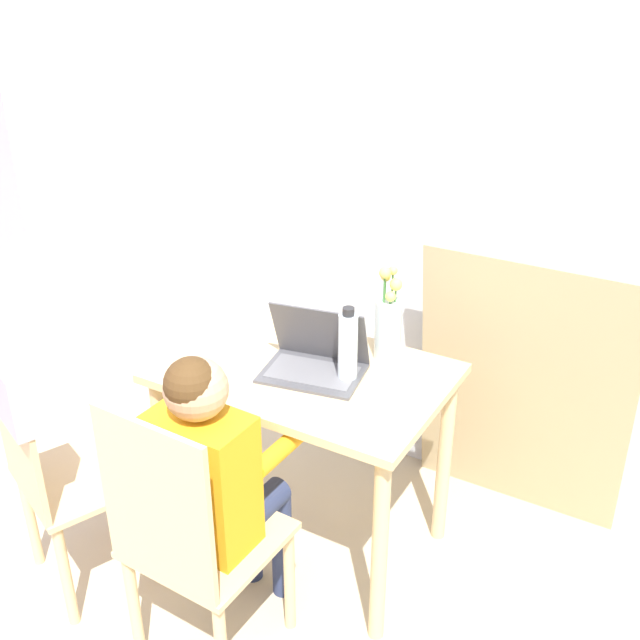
{
  "coord_description": "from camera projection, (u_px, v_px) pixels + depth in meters",
  "views": [
    {
      "loc": [
        1.07,
        -0.31,
        1.99
      ],
      "look_at": [
        -0.01,
        1.57,
        0.92
      ],
      "focal_mm": 42.0,
      "sensor_mm": 36.0,
      "label": 1
    }
  ],
  "objects": [
    {
      "name": "flower_vase",
      "position": [
        388.0,
        324.0,
        2.51
      ],
      "size": [
        0.09,
        0.09,
        0.34
      ],
      "color": "silver",
      "rests_on": "dining_table"
    },
    {
      "name": "chair_occupied",
      "position": [
        191.0,
        541.0,
        2.14
      ],
      "size": [
        0.41,
        0.41,
        0.94
      ],
      "rotation": [
        0.0,
        0.0,
        3.11
      ],
      "color": "#D6B784",
      "rests_on": "ground_plane"
    },
    {
      "name": "person_seated",
      "position": [
        215.0,
        469.0,
        2.16
      ],
      "size": [
        0.31,
        0.43,
        1.04
      ],
      "rotation": [
        0.0,
        0.0,
        3.11
      ],
      "color": "orange",
      "rests_on": "ground_plane"
    },
    {
      "name": "cardboard_panel",
      "position": [
        522.0,
        392.0,
        2.75
      ],
      "size": [
        0.78,
        0.16,
        1.07
      ],
      "color": "tan",
      "rests_on": "ground_plane"
    },
    {
      "name": "laptop",
      "position": [
        316.0,
        357.0,
        2.47
      ],
      "size": [
        0.36,
        0.29,
        0.23
      ],
      "rotation": [
        0.0,
        0.0,
        0.18
      ],
      "color": "#4C4C51",
      "rests_on": "dining_table"
    },
    {
      "name": "wall_back",
      "position": [
        412.0,
        173.0,
        2.78
      ],
      "size": [
        6.4,
        0.05,
        2.5
      ],
      "color": "silver",
      "rests_on": "ground_plane"
    },
    {
      "name": "chair_spare",
      "position": [
        40.0,
        435.0,
        2.34
      ],
      "size": [
        0.53,
        0.55,
        0.95
      ],
      "rotation": [
        0.0,
        0.0,
        2.75
      ],
      "color": "#D6B784",
      "rests_on": "ground_plane"
    },
    {
      "name": "dining_table",
      "position": [
        305.0,
        400.0,
        2.55
      ],
      "size": [
        0.94,
        0.63,
        0.74
      ],
      "color": "#D6B784",
      "rests_on": "ground_plane"
    },
    {
      "name": "water_bottle",
      "position": [
        348.0,
        347.0,
        2.38
      ],
      "size": [
        0.06,
        0.06,
        0.26
      ],
      "color": "silver",
      "rests_on": "dining_table"
    }
  ]
}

